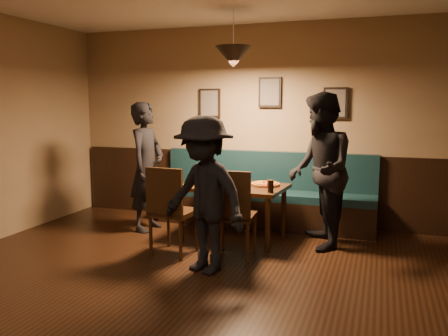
# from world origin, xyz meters

# --- Properties ---
(floor) EXTENTS (7.00, 7.00, 0.00)m
(floor) POSITION_xyz_m (0.00, 0.00, 0.00)
(floor) COLOR black
(floor) RESTS_ON ground
(wall_back) EXTENTS (6.00, 0.00, 6.00)m
(wall_back) POSITION_xyz_m (0.00, 3.50, 1.40)
(wall_back) COLOR #8C704F
(wall_back) RESTS_ON ground
(wainscot) EXTENTS (5.88, 0.06, 1.00)m
(wainscot) POSITION_xyz_m (0.00, 3.47, 0.50)
(wainscot) COLOR black
(wainscot) RESTS_ON ground
(booth_bench) EXTENTS (3.00, 0.60, 1.00)m
(booth_bench) POSITION_xyz_m (0.00, 3.20, 0.50)
(booth_bench) COLOR #0F232D
(booth_bench) RESTS_ON ground
(picture_left) EXTENTS (0.32, 0.04, 0.42)m
(picture_left) POSITION_xyz_m (-0.90, 3.47, 1.70)
(picture_left) COLOR black
(picture_left) RESTS_ON wall_back
(picture_center) EXTENTS (0.32, 0.04, 0.42)m
(picture_center) POSITION_xyz_m (0.00, 3.47, 1.85)
(picture_center) COLOR black
(picture_center) RESTS_ON wall_back
(picture_right) EXTENTS (0.32, 0.04, 0.42)m
(picture_right) POSITION_xyz_m (0.90, 3.47, 1.70)
(picture_right) COLOR black
(picture_right) RESTS_ON wall_back
(pendant_lamp) EXTENTS (0.44, 0.44, 0.25)m
(pendant_lamp) POSITION_xyz_m (-0.22, 2.47, 2.25)
(pendant_lamp) COLOR black
(pendant_lamp) RESTS_ON ceiling
(dining_table) EXTENTS (1.34, 0.92, 0.69)m
(dining_table) POSITION_xyz_m (-0.22, 2.47, 0.34)
(dining_table) COLOR #321D0D
(dining_table) RESTS_ON floor
(chair_near_left) EXTENTS (0.49, 0.49, 1.01)m
(chair_near_left) POSITION_xyz_m (-0.67, 1.71, 0.50)
(chair_near_left) COLOR black
(chair_near_left) RESTS_ON floor
(chair_near_right) EXTENTS (0.47, 0.47, 1.00)m
(chair_near_right) POSITION_xyz_m (0.02, 1.78, 0.50)
(chair_near_right) COLOR black
(chair_near_right) RESTS_ON floor
(diner_left) EXTENTS (0.43, 0.64, 1.71)m
(diner_left) POSITION_xyz_m (-1.44, 2.52, 0.86)
(diner_left) COLOR black
(diner_left) RESTS_ON floor
(diner_right) EXTENTS (0.92, 1.05, 1.83)m
(diner_right) POSITION_xyz_m (0.84, 2.49, 0.92)
(diner_right) COLOR black
(diner_right) RESTS_ON floor
(diner_front) EXTENTS (1.17, 0.93, 1.58)m
(diner_front) POSITION_xyz_m (-0.15, 1.29, 0.79)
(diner_front) COLOR black
(diner_front) RESTS_ON floor
(pizza_a) EXTENTS (0.35, 0.35, 0.04)m
(pizza_a) POSITION_xyz_m (-0.61, 2.61, 0.71)
(pizza_a) COLOR gold
(pizza_a) RESTS_ON dining_table
(pizza_b) EXTENTS (0.41, 0.41, 0.04)m
(pizza_b) POSITION_xyz_m (-0.15, 2.34, 0.71)
(pizza_b) COLOR orange
(pizza_b) RESTS_ON dining_table
(pizza_c) EXTENTS (0.43, 0.43, 0.04)m
(pizza_c) POSITION_xyz_m (0.17, 2.57, 0.71)
(pizza_c) COLOR #BF7A23
(pizza_c) RESTS_ON dining_table
(soda_glass) EXTENTS (0.09, 0.09, 0.14)m
(soda_glass) POSITION_xyz_m (0.33, 2.16, 0.76)
(soda_glass) COLOR black
(soda_glass) RESTS_ON dining_table
(tabasco_bottle) EXTENTS (0.03, 0.03, 0.11)m
(tabasco_bottle) POSITION_xyz_m (0.24, 2.40, 0.74)
(tabasco_bottle) COLOR maroon
(tabasco_bottle) RESTS_ON dining_table
(napkin_a) EXTENTS (0.15, 0.15, 0.01)m
(napkin_a) POSITION_xyz_m (-0.78, 2.74, 0.69)
(napkin_a) COLOR #217C3B
(napkin_a) RESTS_ON dining_table
(napkin_b) EXTENTS (0.19, 0.19, 0.01)m
(napkin_b) POSITION_xyz_m (-0.78, 2.21, 0.69)
(napkin_b) COLOR #1E722F
(napkin_b) RESTS_ON dining_table
(cutlery_set) EXTENTS (0.20, 0.06, 0.00)m
(cutlery_set) POSITION_xyz_m (-0.26, 2.07, 0.69)
(cutlery_set) COLOR silver
(cutlery_set) RESTS_ON dining_table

